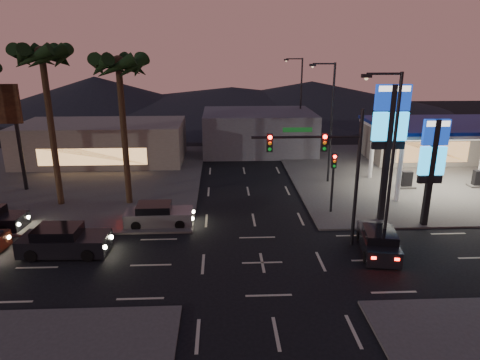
{
  "coord_description": "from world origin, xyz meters",
  "views": [
    {
      "loc": [
        -2.15,
        -20.69,
        11.21
      ],
      "look_at": [
        -0.95,
        5.5,
        3.0
      ],
      "focal_mm": 32.0,
      "sensor_mm": 36.0,
      "label": 1
    }
  ],
  "objects_px": {
    "traffic_signal_mast": "(328,159)",
    "suv_station": "(378,241)",
    "pylon_sign_tall": "(390,127)",
    "gas_station": "(450,127)",
    "pylon_sign_short": "(433,157)",
    "car_lane_b_front": "(158,215)",
    "car_lane_a_front": "(64,241)"
  },
  "relations": [
    {
      "from": "pylon_sign_short",
      "to": "car_lane_b_front",
      "type": "bearing_deg",
      "value": 176.74
    },
    {
      "from": "car_lane_a_front",
      "to": "car_lane_b_front",
      "type": "relative_size",
      "value": 1.11
    },
    {
      "from": "pylon_sign_short",
      "to": "car_lane_b_front",
      "type": "xyz_separation_m",
      "value": [
        -17.32,
        0.99,
        -3.98
      ]
    },
    {
      "from": "car_lane_b_front",
      "to": "suv_station",
      "type": "relative_size",
      "value": 0.99
    },
    {
      "from": "traffic_signal_mast",
      "to": "car_lane_a_front",
      "type": "relative_size",
      "value": 1.6
    },
    {
      "from": "gas_station",
      "to": "suv_station",
      "type": "relative_size",
      "value": 2.67
    },
    {
      "from": "gas_station",
      "to": "car_lane_b_front",
      "type": "xyz_separation_m",
      "value": [
        -22.32,
        -6.51,
        -4.4
      ]
    },
    {
      "from": "traffic_signal_mast",
      "to": "suv_station",
      "type": "height_order",
      "value": "traffic_signal_mast"
    },
    {
      "from": "traffic_signal_mast",
      "to": "pylon_sign_short",
      "type": "bearing_deg",
      "value": 19.13
    },
    {
      "from": "car_lane_a_front",
      "to": "car_lane_b_front",
      "type": "distance_m",
      "value": 6.12
    },
    {
      "from": "gas_station",
      "to": "car_lane_a_front",
      "type": "bearing_deg",
      "value": -159.03
    },
    {
      "from": "pylon_sign_short",
      "to": "pylon_sign_tall",
      "type": "bearing_deg",
      "value": 158.2
    },
    {
      "from": "pylon_sign_short",
      "to": "car_lane_a_front",
      "type": "xyz_separation_m",
      "value": [
        -22.07,
        -2.88,
        -3.91
      ]
    },
    {
      "from": "pylon_sign_tall",
      "to": "suv_station",
      "type": "distance_m",
      "value": 7.54
    },
    {
      "from": "pylon_sign_tall",
      "to": "traffic_signal_mast",
      "type": "height_order",
      "value": "pylon_sign_tall"
    },
    {
      "from": "pylon_sign_tall",
      "to": "traffic_signal_mast",
      "type": "xyz_separation_m",
      "value": [
        -4.74,
        -3.51,
        -1.17
      ]
    },
    {
      "from": "gas_station",
      "to": "pylon_sign_tall",
      "type": "bearing_deg",
      "value": -139.09
    },
    {
      "from": "gas_station",
      "to": "pylon_sign_tall",
      "type": "relative_size",
      "value": 1.36
    },
    {
      "from": "pylon_sign_short",
      "to": "traffic_signal_mast",
      "type": "xyz_separation_m",
      "value": [
        -7.24,
        -2.51,
        0.57
      ]
    },
    {
      "from": "traffic_signal_mast",
      "to": "car_lane_b_front",
      "type": "height_order",
      "value": "traffic_signal_mast"
    },
    {
      "from": "traffic_signal_mast",
      "to": "gas_station",
      "type": "bearing_deg",
      "value": 39.28
    },
    {
      "from": "car_lane_a_front",
      "to": "car_lane_b_front",
      "type": "xyz_separation_m",
      "value": [
        4.75,
        3.86,
        -0.07
      ]
    },
    {
      "from": "gas_station",
      "to": "suv_station",
      "type": "bearing_deg",
      "value": -130.13
    },
    {
      "from": "pylon_sign_tall",
      "to": "car_lane_a_front",
      "type": "distance_m",
      "value": 20.73
    },
    {
      "from": "car_lane_a_front",
      "to": "gas_station",
      "type": "bearing_deg",
      "value": 20.97
    },
    {
      "from": "pylon_sign_tall",
      "to": "pylon_sign_short",
      "type": "height_order",
      "value": "pylon_sign_tall"
    },
    {
      "from": "gas_station",
      "to": "car_lane_a_front",
      "type": "height_order",
      "value": "gas_station"
    },
    {
      "from": "pylon_sign_short",
      "to": "car_lane_b_front",
      "type": "relative_size",
      "value": 1.55
    },
    {
      "from": "traffic_signal_mast",
      "to": "car_lane_b_front",
      "type": "distance_m",
      "value": 11.59
    },
    {
      "from": "gas_station",
      "to": "pylon_sign_short",
      "type": "xyz_separation_m",
      "value": [
        -5.0,
        -7.5,
        -0.42
      ]
    },
    {
      "from": "pylon_sign_tall",
      "to": "car_lane_b_front",
      "type": "xyz_separation_m",
      "value": [
        -14.82,
        -0.01,
        -5.72
      ]
    },
    {
      "from": "traffic_signal_mast",
      "to": "suv_station",
      "type": "bearing_deg",
      "value": -19.82
    }
  ]
}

